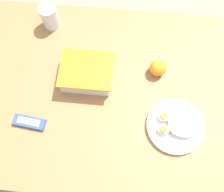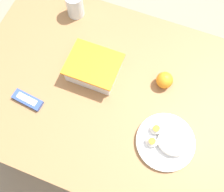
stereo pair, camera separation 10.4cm
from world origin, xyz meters
name	(u,v)px [view 1 (the left image)]	position (x,y,z in m)	size (l,w,h in m)	color
ground_plane	(117,134)	(0.00, 0.00, 0.00)	(10.00, 10.00, 0.00)	gray
table	(120,101)	(0.00, 0.00, 0.67)	(1.29, 0.84, 0.77)	#996B42
food_container	(86,74)	(-0.15, 0.05, 0.80)	(0.21, 0.17, 0.08)	white
orange_fruit	(157,68)	(0.14, 0.11, 0.80)	(0.07, 0.07, 0.07)	orange
rice_plate	(176,125)	(0.22, -0.13, 0.79)	(0.22, 0.22, 0.06)	white
candy_bar	(29,122)	(-0.35, -0.16, 0.78)	(0.13, 0.06, 0.02)	#334C9E
drinking_glass	(49,16)	(-0.34, 0.31, 0.82)	(0.08, 0.08, 0.11)	silver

